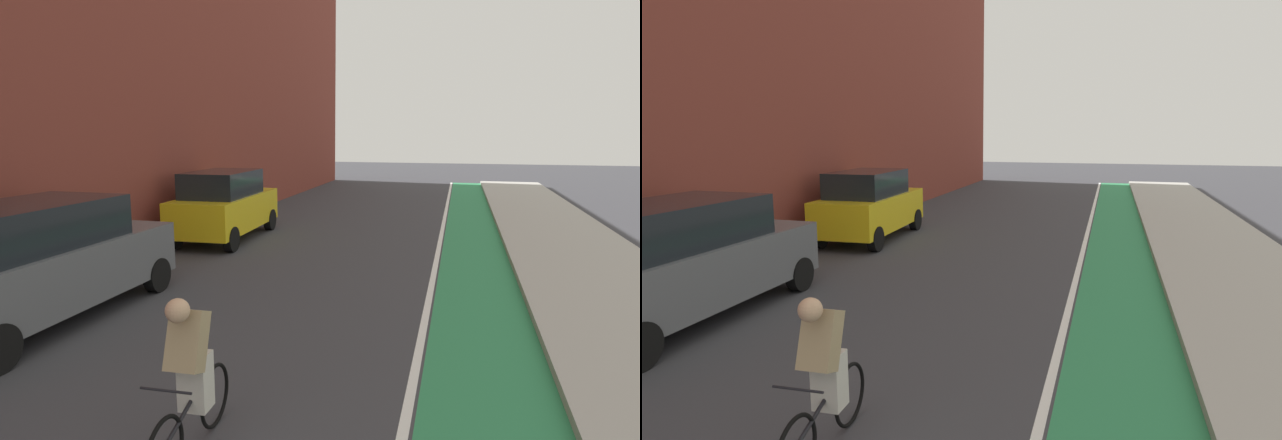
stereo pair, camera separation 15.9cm
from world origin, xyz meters
TOP-DOWN VIEW (x-y plane):
  - ground_plane at (0.00, 15.05)m, footprint 83.84×83.84m
  - bike_lane_paint at (3.59, 17.05)m, footprint 1.60×38.11m
  - lane_divider_stripe at (2.69, 17.05)m, footprint 0.12×38.11m
  - sidewalk_right at (6.03, 17.05)m, footprint 3.28×38.11m
  - building_facade_left at (-6.19, 17.04)m, footprint 4.15×38.11m
  - parked_suv_gray at (-3.34, 9.77)m, footprint 2.02×4.76m
  - parked_suv_yellow_cab at (-3.34, 16.66)m, footprint 1.96×4.33m
  - cyclist_mid at (0.78, 7.12)m, footprint 0.48×1.72m

SIDE VIEW (x-z plane):
  - ground_plane at x=0.00m, z-range 0.00..0.00m
  - bike_lane_paint at x=3.59m, z-range 0.00..0.00m
  - lane_divider_stripe at x=2.69m, z-range 0.00..0.00m
  - sidewalk_right at x=6.03m, z-range 0.00..0.14m
  - cyclist_mid at x=0.78m, z-range 0.00..1.62m
  - parked_suv_yellow_cab at x=-3.34m, z-range 0.02..2.00m
  - parked_suv_gray at x=-3.34m, z-range 0.03..2.01m
  - building_facade_left at x=-6.19m, z-range 0.00..12.97m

